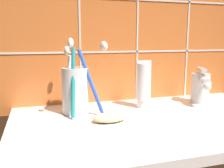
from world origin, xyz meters
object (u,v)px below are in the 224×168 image
Objects in this scene: toothbrush_cup at (76,89)px; toothpaste_tube at (143,85)px; soap_bar at (110,117)px; sink_faucet at (201,87)px.

toothpaste_tube is at bearing 0.48° from toothbrush_cup.
toothbrush_cup is 1.47× the size of toothpaste_tube.
toothpaste_tube reaches higher than soap_bar.
soap_bar is (-29.68, -8.33, -3.83)cm from sink_faucet.
sink_faucet is at bearing -2.64° from toothpaste_tube.
toothpaste_tube reaches higher than sink_faucet.
soap_bar is at bearing -53.57° from sink_faucet.
toothpaste_tube is 1.25× the size of sink_faucet.
toothpaste_tube is at bearing -71.89° from sink_faucet.
toothbrush_cup reaches higher than sink_faucet.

